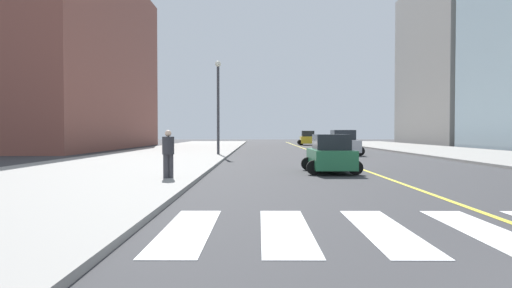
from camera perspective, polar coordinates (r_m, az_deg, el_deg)
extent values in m
cube|color=gray|center=(25.44, -16.15, -2.46)|extent=(10.00, 120.00, 0.15)
cube|color=silver|center=(8.62, -8.54, -10.52)|extent=(0.90, 4.00, 0.01)
cube|color=silver|center=(8.54, 3.70, -10.63)|extent=(0.90, 4.00, 0.01)
cube|color=silver|center=(8.83, 15.64, -10.28)|extent=(0.90, 4.00, 0.01)
cube|color=silver|center=(9.45, 26.37, -9.59)|extent=(0.90, 4.00, 0.01)
cube|color=yellow|center=(44.65, 6.75, -0.83)|extent=(0.16, 80.00, 0.01)
cube|color=gray|center=(79.45, 25.73, 9.13)|extent=(18.00, 24.00, 25.16)
cube|color=brown|center=(55.83, -23.99, 9.63)|extent=(16.00, 32.00, 19.66)
cube|color=#B7B7BC|center=(36.76, 10.83, -0.22)|extent=(2.03, 4.42, 0.94)
cube|color=#1E2328|center=(37.00, 10.76, 1.10)|extent=(1.70, 2.22, 0.80)
cylinder|color=black|center=(35.26, 9.58, -0.88)|extent=(0.71, 0.24, 0.71)
cylinder|color=black|center=(35.63, 12.81, -0.87)|extent=(0.71, 0.24, 0.71)
cylinder|color=black|center=(37.96, 8.96, -0.71)|extent=(0.71, 0.24, 0.71)
cylinder|color=black|center=(38.30, 11.97, -0.71)|extent=(0.71, 0.24, 0.71)
cube|color=gold|center=(64.01, 6.46, 0.52)|extent=(2.19, 4.53, 0.95)
cube|color=#1E2328|center=(64.26, 6.44, 1.29)|extent=(1.78, 2.29, 0.81)
cylinder|color=black|center=(62.57, 5.60, 0.16)|extent=(0.73, 0.26, 0.72)
cylinder|color=black|center=(62.72, 7.48, 0.16)|extent=(0.73, 0.26, 0.72)
cylinder|color=black|center=(65.33, 5.47, 0.21)|extent=(0.73, 0.26, 0.72)
cylinder|color=black|center=(65.47, 7.27, 0.21)|extent=(0.73, 0.26, 0.72)
cube|color=#236B42|center=(20.63, 9.23, -1.80)|extent=(1.72, 3.80, 0.81)
cube|color=#1E2328|center=(20.37, 9.34, 0.22)|extent=(1.45, 1.90, 0.69)
cylinder|color=black|center=(21.95, 11.02, -2.44)|extent=(0.62, 0.20, 0.62)
cylinder|color=black|center=(21.70, 6.45, -2.46)|extent=(0.62, 0.20, 0.62)
cylinder|color=black|center=(19.65, 12.29, -2.90)|extent=(0.62, 0.20, 0.62)
cylinder|color=black|center=(19.36, 7.19, -2.94)|extent=(0.62, 0.20, 0.62)
cylinder|color=#38383D|center=(16.73, -11.15, -2.74)|extent=(0.19, 0.19, 0.85)
cylinder|color=#38383D|center=(16.78, -10.57, -2.72)|extent=(0.19, 0.19, 0.85)
cylinder|color=#2D2D33|center=(16.71, -10.88, -0.18)|extent=(0.43, 0.43, 0.64)
sphere|color=beige|center=(16.71, -10.88, 1.31)|extent=(0.23, 0.23, 0.23)
cylinder|color=#38383D|center=(34.38, -4.73, 4.23)|extent=(0.20, 0.20, 6.60)
sphere|color=silver|center=(34.72, -4.74, 9.92)|extent=(0.44, 0.44, 0.44)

